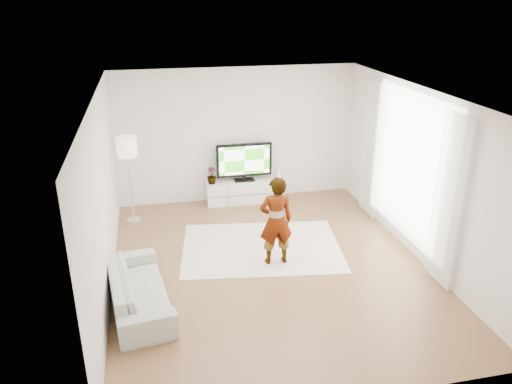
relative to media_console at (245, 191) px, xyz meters
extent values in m
plane|color=#8B5E3F|center=(-0.12, -2.76, -0.23)|extent=(6.00, 6.00, 0.00)
plane|color=white|center=(-0.12, -2.76, 2.57)|extent=(6.00, 6.00, 0.00)
cube|color=silver|center=(-2.62, -2.76, 1.17)|extent=(0.02, 6.00, 2.80)
cube|color=silver|center=(2.38, -2.76, 1.17)|extent=(0.02, 6.00, 2.80)
cube|color=silver|center=(-0.12, 0.24, 1.17)|extent=(5.00, 0.02, 2.80)
cube|color=silver|center=(-0.12, -5.76, 1.17)|extent=(5.00, 0.02, 2.80)
cube|color=white|center=(2.36, -2.46, 1.22)|extent=(0.01, 2.60, 2.50)
cube|color=white|center=(2.28, -3.76, 1.12)|extent=(0.04, 0.70, 2.60)
cube|color=white|center=(2.28, -1.16, 1.12)|extent=(0.04, 0.70, 2.60)
cube|color=white|center=(0.00, 0.00, 0.00)|extent=(1.63, 0.46, 0.46)
cube|color=black|center=(0.00, -0.23, 0.00)|extent=(1.59, 0.00, 0.01)
cube|color=black|center=(-0.41, -0.23, 0.00)|extent=(0.01, 0.00, 0.40)
cube|color=black|center=(0.41, -0.23, 0.00)|extent=(0.01, 0.00, 0.40)
cube|color=black|center=(0.00, 0.03, 0.24)|extent=(0.42, 0.23, 0.02)
cube|color=black|center=(0.00, 0.03, 0.29)|extent=(0.08, 0.05, 0.08)
cube|color=black|center=(0.00, 0.03, 0.69)|extent=(1.17, 0.06, 0.71)
cube|color=green|center=(0.00, -0.01, 0.69)|extent=(1.07, 0.01, 0.61)
cube|color=white|center=(0.71, 0.00, 0.34)|extent=(0.09, 0.17, 0.22)
cube|color=#4CB2FF|center=(0.71, -0.08, 0.36)|extent=(0.01, 0.00, 0.12)
imported|color=#3F7238|center=(-0.69, 0.00, 0.41)|extent=(0.26, 0.26, 0.35)
cube|color=white|center=(-0.12, -2.12, -0.22)|extent=(2.99, 2.34, 0.01)
imported|color=#334772|center=(0.00, -2.67, 0.53)|extent=(0.55, 0.36, 1.50)
imported|color=beige|center=(-2.20, -3.44, 0.05)|extent=(1.00, 2.01, 0.56)
cylinder|color=silver|center=(-2.32, -0.49, -0.22)|extent=(0.29, 0.29, 0.02)
cylinder|color=silver|center=(-2.32, -0.49, 0.44)|extent=(0.04, 0.04, 1.30)
cylinder|color=white|center=(-2.32, -0.49, 1.28)|extent=(0.38, 0.38, 0.36)
camera|label=1|loc=(-1.85, -9.68, 3.96)|focal=35.00mm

